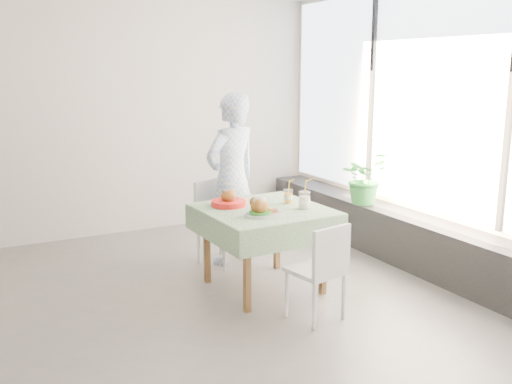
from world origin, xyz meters
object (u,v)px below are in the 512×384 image
chair_near (316,290)px  juice_cup_orange (288,197)px  diner (232,179)px  potted_plant (364,178)px  cafe_table (264,239)px  chair_far (221,238)px  main_dish (261,209)px

chair_near → juice_cup_orange: juice_cup_orange is taller
juice_cup_orange → chair_near: bearing=-105.8°
chair_near → diner: size_ratio=0.46×
potted_plant → juice_cup_orange: bearing=-159.5°
potted_plant → diner: bearing=170.4°
cafe_table → juice_cup_orange: size_ratio=4.32×
diner → juice_cup_orange: (0.23, -0.71, -0.06)m
diner → cafe_table: bearing=67.3°
chair_near → potted_plant: size_ratio=1.38×
cafe_table → chair_near: bearing=-85.4°
chair_far → chair_near: (0.11, -1.58, -0.02)m
diner → main_dish: diner is taller
chair_far → potted_plant: (1.58, -0.28, 0.53)m
cafe_table → potted_plant: bearing=19.3°
cafe_table → potted_plant: potted_plant is taller
diner → potted_plant: size_ratio=3.01×
chair_far → potted_plant: bearing=-10.0°
main_dish → juice_cup_orange: size_ratio=1.33×
cafe_table → chair_near: size_ratio=1.37×
main_dish → juice_cup_orange: bearing=33.0°
main_dish → potted_plant: bearing=23.9°
chair_near → main_dish: main_dish is taller
main_dish → cafe_table: bearing=57.0°
cafe_table → chair_near: 0.79m
diner → main_dish: (-0.19, -0.99, -0.06)m
cafe_table → juice_cup_orange: 0.46m
cafe_table → chair_near: (0.06, -0.76, -0.22)m
chair_near → diner: diner is taller
diner → juice_cup_orange: bearing=90.0°
cafe_table → chair_far: chair_far is taller
chair_far → main_dish: size_ratio=2.54×
juice_cup_orange → diner: bearing=108.1°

